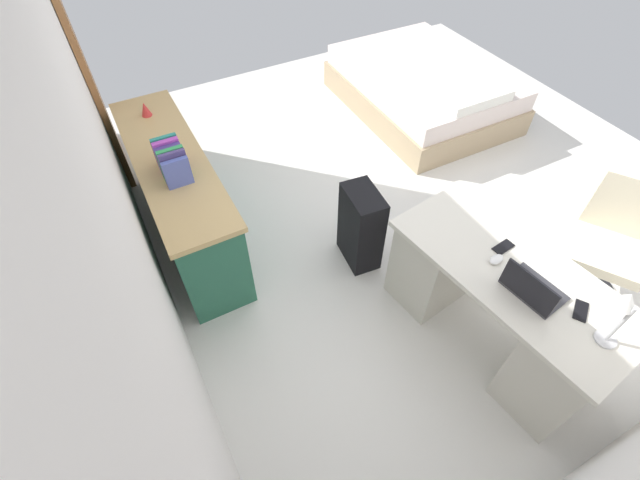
% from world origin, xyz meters
% --- Properties ---
extents(ground_plane, '(5.66, 5.66, 0.00)m').
position_xyz_m(ground_plane, '(0.00, 0.00, 0.00)').
color(ground_plane, silver).
extents(wall_back, '(4.66, 0.10, 2.83)m').
position_xyz_m(wall_back, '(0.00, 2.03, 1.42)').
color(wall_back, white).
rests_on(wall_back, ground_plane).
extents(door_wooden, '(0.88, 0.05, 2.04)m').
position_xyz_m(door_wooden, '(1.78, 1.95, 1.02)').
color(door_wooden, '#936038').
rests_on(door_wooden, ground_plane).
extents(desk, '(1.51, 0.84, 0.73)m').
position_xyz_m(desk, '(-1.36, 0.16, 0.38)').
color(desk, silver).
rests_on(desk, ground_plane).
extents(office_chair, '(0.63, 0.63, 0.94)m').
position_xyz_m(office_chair, '(-1.39, -0.78, 0.42)').
color(office_chair, black).
rests_on(office_chair, ground_plane).
extents(credenza, '(1.80, 0.48, 0.80)m').
position_xyz_m(credenza, '(0.52, 1.64, 0.40)').
color(credenza, '#28664C').
rests_on(credenza, ground_plane).
extents(bed, '(1.92, 1.43, 0.58)m').
position_xyz_m(bed, '(1.15, -1.18, 0.24)').
color(bed, tan).
rests_on(bed, ground_plane).
extents(suitcase_black, '(0.38, 0.26, 0.67)m').
position_xyz_m(suitcase_black, '(-0.35, 0.55, 0.33)').
color(suitcase_black, black).
rests_on(suitcase_black, ground_plane).
extents(laptop, '(0.34, 0.26, 0.21)m').
position_xyz_m(laptop, '(-1.52, 0.22, 0.77)').
color(laptop, '#333338').
rests_on(laptop, desk).
extents(computer_mouse, '(0.07, 0.11, 0.03)m').
position_xyz_m(computer_mouse, '(-1.25, 0.21, 0.74)').
color(computer_mouse, white).
rests_on(computer_mouse, desk).
extents(cell_phone_near_laptop, '(0.13, 0.15, 0.01)m').
position_xyz_m(cell_phone_near_laptop, '(-1.73, 0.05, 0.73)').
color(cell_phone_near_laptop, black).
rests_on(cell_phone_near_laptop, desk).
extents(cell_phone_by_mouse, '(0.08, 0.14, 0.01)m').
position_xyz_m(cell_phone_by_mouse, '(-1.20, 0.10, 0.73)').
color(cell_phone_by_mouse, black).
rests_on(cell_phone_by_mouse, desk).
extents(desk_lamp, '(0.16, 0.11, 0.34)m').
position_xyz_m(desk_lamp, '(-1.86, 0.09, 0.98)').
color(desk_lamp, silver).
rests_on(desk_lamp, desk).
extents(book_row, '(0.32, 0.17, 0.24)m').
position_xyz_m(book_row, '(0.32, 1.65, 0.91)').
color(book_row, '#5564B9').
rests_on(book_row, credenza).
extents(figurine_small, '(0.08, 0.08, 0.11)m').
position_xyz_m(figurine_small, '(1.11, 1.65, 0.85)').
color(figurine_small, red).
rests_on(figurine_small, credenza).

